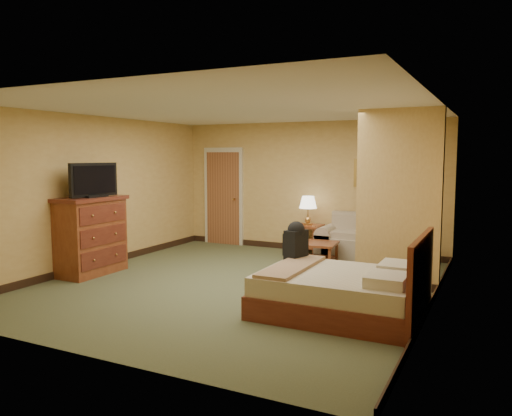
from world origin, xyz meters
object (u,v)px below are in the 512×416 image
Objects in this scene: coffee_table at (317,249)px; bed at (344,292)px; loveseat at (365,245)px; dresser at (91,235)px.

coffee_table is 0.37× the size of bed.
loveseat is 0.88× the size of bed.
loveseat is 1.35× the size of dresser.
bed is at bearing -63.73° from coffee_table.
bed is at bearing -2.99° from dresser.
loveseat is 3.28m from bed.
dresser is at bearing -145.44° from coffee_table.
coffee_table is 0.57× the size of dresser.
coffee_table is (-0.62, -0.86, 0.02)m from loveseat.
dresser is 0.66× the size of bed.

